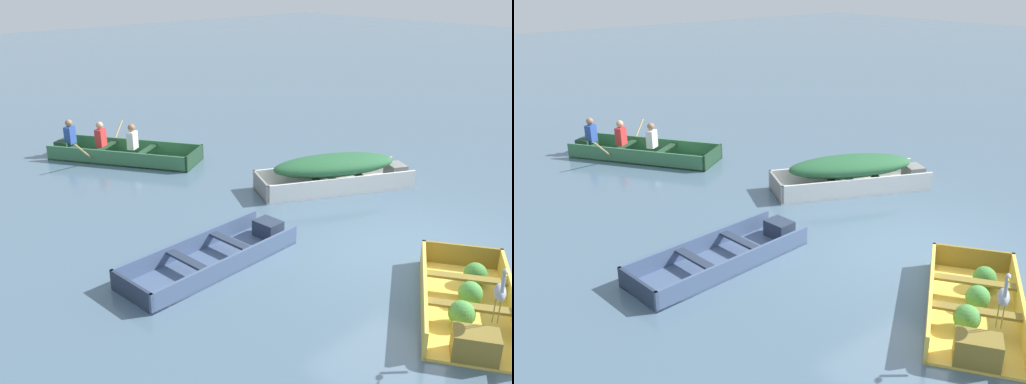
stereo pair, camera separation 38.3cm
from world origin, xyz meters
TOP-DOWN VIEW (x-y plane):
  - ground_plane at (0.00, 0.00)m, footprint 80.00×80.00m
  - dinghy_yellow_foreground at (-1.02, -1.64)m, footprint 2.87×2.47m
  - skiff_white_near_moored at (1.36, 2.81)m, footprint 3.51×2.40m
  - skiff_slate_blue_mid_moored at (-2.68, 1.90)m, footprint 3.17×1.23m
  - rowboat_green_with_crew at (-1.15, 7.87)m, footprint 2.98×3.77m
  - heron_on_dinghy at (-1.58, -2.26)m, footprint 0.43×0.29m

SIDE VIEW (x-z plane):
  - ground_plane at x=0.00m, z-range 0.00..0.00m
  - skiff_slate_blue_mid_moored at x=-2.68m, z-range -0.05..0.28m
  - dinghy_yellow_foreground at x=-1.02m, z-range -0.04..0.36m
  - rowboat_green_with_crew at x=-1.15m, z-range -0.26..0.67m
  - skiff_white_near_moored at x=1.36m, z-range 0.07..0.82m
  - heron_on_dinghy at x=-1.58m, z-range 0.45..1.29m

